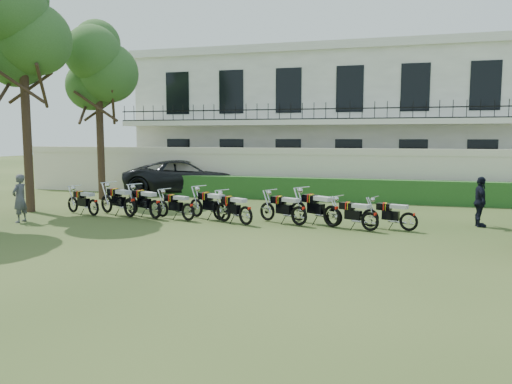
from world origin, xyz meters
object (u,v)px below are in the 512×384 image
motorcycle_3 (188,208)px  motorcycle_6 (299,211)px  motorcycle_5 (246,211)px  officer_5 (480,202)px  motorcycle_2 (155,205)px  motorcycle_7 (332,211)px  motorcycle_8 (370,217)px  suv (187,177)px  motorcycle_4 (224,207)px  tree_west_near (99,66)px  motorcycle_9 (409,217)px  tree_west_mid (23,30)px  motorcycle_0 (93,203)px  inspector (20,198)px  motorcycle_1 (130,203)px

motorcycle_3 → motorcycle_6: bearing=-66.6°
motorcycle_5 → officer_5: bearing=-45.1°
motorcycle_2 → motorcycle_7: 6.00m
motorcycle_8 → suv: (-9.30, 7.76, 0.38)m
motorcycle_3 → officer_5: (9.23, 1.61, 0.32)m
motorcycle_4 → officer_5: 8.16m
tree_west_near → motorcycle_2: 8.45m
motorcycle_6 → officer_5: (5.48, 1.48, 0.30)m
tree_west_near → motorcycle_3: 9.26m
motorcycle_9 → motorcycle_5: bearing=113.7°
motorcycle_2 → suv: 7.81m
tree_west_mid → motorcycle_8: bearing=-2.8°
motorcycle_0 → motorcycle_5: bearing=-71.9°
tree_west_mid → inspector: tree_west_mid is taller
motorcycle_8 → officer_5: 3.76m
motorcycle_5 → suv: suv is taller
motorcycle_3 → motorcycle_9: bearing=-67.5°
tree_west_near → motorcycle_2: (4.85, -4.37, -5.37)m
motorcycle_7 → motorcycle_3: bearing=125.5°
motorcycle_0 → motorcycle_2: bearing=-69.5°
tree_west_near → officer_5: 16.37m
tree_west_mid → motorcycle_6: (10.32, -0.27, -6.18)m
inspector → officer_5: size_ratio=1.01×
motorcycle_7 → officer_5: 4.69m
motorcycle_0 → motorcycle_1: (1.42, 0.05, 0.07)m
suv → motorcycle_0: bearing=162.3°
motorcycle_4 → motorcycle_8: motorcycle_4 is taller
motorcycle_3 → motorcycle_8: motorcycle_3 is taller
tree_west_near → motorcycle_7: bearing=-21.2°
motorcycle_1 → inspector: size_ratio=1.23×
motorcycle_2 → motorcycle_9: 8.30m
motorcycle_0 → motorcycle_9: size_ratio=1.04×
motorcycle_8 → motorcycle_9: motorcycle_8 is taller
motorcycle_0 → motorcycle_3: 3.67m
tree_west_mid → motorcycle_2: 8.16m
motorcycle_3 → motorcycle_2: bearing=110.0°
motorcycle_0 → inspector: 2.39m
motorcycle_8 → suv: size_ratio=0.28×
officer_5 → suv: bearing=60.2°
motorcycle_2 → officer_5: 10.58m
motorcycle_7 → motorcycle_9: (2.30, -0.05, -0.09)m
motorcycle_3 → inspector: 5.55m
motorcycle_0 → motorcycle_9: bearing=-68.3°
tree_west_mid → motorcycle_2: bearing=-3.9°
motorcycle_6 → motorcycle_1: bearing=116.9°
motorcycle_5 → inspector: 7.52m
tree_west_near → motorcycle_3: tree_west_near is taller
motorcycle_0 → motorcycle_8: 9.63m
tree_west_mid → tree_west_near: size_ratio=1.12×
motorcycle_8 → motorcycle_9: size_ratio=0.99×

